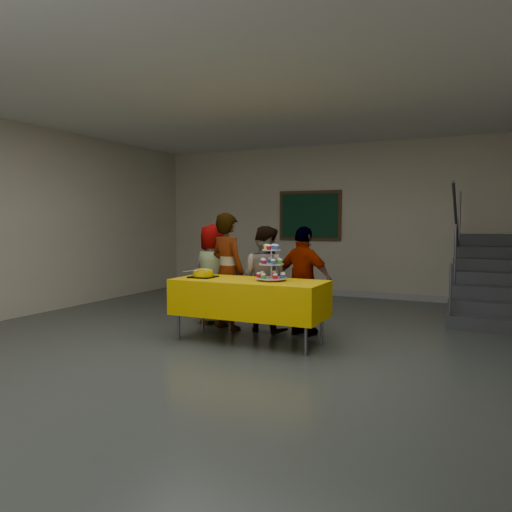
{
  "coord_description": "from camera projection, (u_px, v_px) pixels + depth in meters",
  "views": [
    {
      "loc": [
        2.58,
        -4.62,
        1.49
      ],
      "look_at": [
        -0.08,
        1.02,
        1.05
      ],
      "focal_mm": 35.0,
      "sensor_mm": 36.0,
      "label": 1
    }
  ],
  "objects": [
    {
      "name": "room_shell",
      "position": [
        222.0,
        160.0,
        5.24
      ],
      "size": [
        10.0,
        10.04,
        3.02
      ],
      "color": "#4C514C",
      "rests_on": "ground"
    },
    {
      "name": "bake_table",
      "position": [
        249.0,
        297.0,
        6.11
      ],
      "size": [
        1.88,
        0.78,
        0.77
      ],
      "color": "#595960",
      "rests_on": "ground"
    },
    {
      "name": "cupcake_stand",
      "position": [
        271.0,
        266.0,
        6.0
      ],
      "size": [
        0.38,
        0.38,
        0.44
      ],
      "color": "silver",
      "rests_on": "bake_table"
    },
    {
      "name": "bear_cake",
      "position": [
        203.0,
        273.0,
        6.34
      ],
      "size": [
        0.32,
        0.36,
        0.12
      ],
      "color": "black",
      "rests_on": "bake_table"
    },
    {
      "name": "schoolchild_a",
      "position": [
        214.0,
        274.0,
        7.2
      ],
      "size": [
        0.73,
        0.5,
        1.45
      ],
      "primitive_type": "imported",
      "rotation": [
        0.0,
        0.0,
        3.09
      ],
      "color": "slate",
      "rests_on": "ground"
    },
    {
      "name": "schoolchild_b",
      "position": [
        228.0,
        271.0,
        6.84
      ],
      "size": [
        0.68,
        0.57,
        1.6
      ],
      "primitive_type": "imported",
      "rotation": [
        0.0,
        0.0,
        2.78
      ],
      "color": "slate",
      "rests_on": "ground"
    },
    {
      "name": "schoolchild_c",
      "position": [
        265.0,
        279.0,
        6.72
      ],
      "size": [
        0.77,
        0.65,
        1.42
      ],
      "primitive_type": "imported",
      "rotation": [
        0.0,
        0.0,
        2.97
      ],
      "color": "slate",
      "rests_on": "ground"
    },
    {
      "name": "schoolchild_d",
      "position": [
        304.0,
        281.0,
        6.46
      ],
      "size": [
        0.89,
        0.53,
        1.42
      ],
      "primitive_type": "imported",
      "rotation": [
        0.0,
        0.0,
        2.91
      ],
      "color": "slate",
      "rests_on": "ground"
    },
    {
      "name": "staircase",
      "position": [
        497.0,
        284.0,
        7.91
      ],
      "size": [
        1.3,
        2.4,
        2.04
      ],
      "color": "#424447",
      "rests_on": "ground"
    },
    {
      "name": "noticeboard",
      "position": [
        310.0,
        216.0,
        10.06
      ],
      "size": [
        1.3,
        0.05,
        1.0
      ],
      "color": "#472B16",
      "rests_on": "ground"
    }
  ]
}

